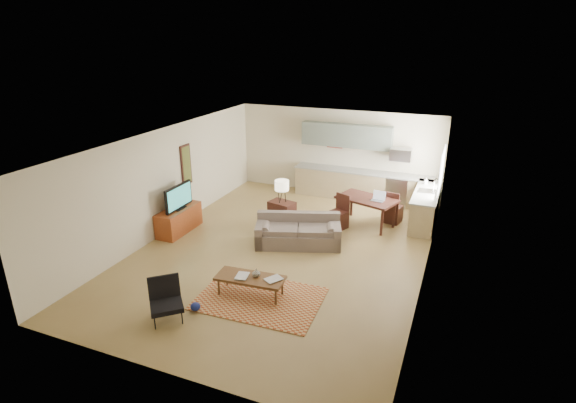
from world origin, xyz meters
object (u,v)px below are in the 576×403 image
at_px(coffee_table, 250,286).
at_px(armchair, 166,301).
at_px(sofa, 298,231).
at_px(dining_table, 366,212).
at_px(console_table, 282,215).
at_px(tv_credenza, 179,220).

relative_size(coffee_table, armchair, 1.82).
height_order(sofa, armchair, armchair).
bearing_deg(sofa, armchair, -125.78).
bearing_deg(sofa, coffee_table, -111.01).
xyz_separation_m(armchair, dining_table, (2.36, 5.60, 0.01)).
bearing_deg(console_table, coffee_table, -64.09).
distance_m(coffee_table, tv_credenza, 3.74).
bearing_deg(sofa, dining_table, 36.31).
height_order(console_table, dining_table, dining_table).
xyz_separation_m(armchair, console_table, (0.36, 4.53, 0.00)).
bearing_deg(armchair, dining_table, 25.61).
bearing_deg(tv_credenza, console_table, 25.55).
height_order(armchair, console_table, console_table).
bearing_deg(console_table, dining_table, 42.32).
bearing_deg(coffee_table, armchair, -133.00).
xyz_separation_m(sofa, tv_credenza, (-3.18, -0.40, -0.05)).
distance_m(coffee_table, dining_table, 4.51).
bearing_deg(tv_credenza, dining_table, 26.79).
bearing_deg(console_table, armchair, -80.47).
bearing_deg(armchair, sofa, 32.08).
distance_m(armchair, tv_credenza, 3.95).
bearing_deg(sofa, tv_credenza, 167.75).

